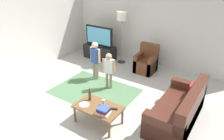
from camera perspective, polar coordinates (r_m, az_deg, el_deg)
name	(u,v)px	position (r m, az deg, el deg)	size (l,w,h in m)	color
ground	(99,102)	(5.47, -3.51, -8.44)	(7.80, 7.80, 0.00)	#B2ADA3
wall_back	(152,25)	(7.35, 10.62, 11.80)	(6.00, 0.12, 2.70)	silver
wall_left	(16,32)	(7.01, -24.18, 9.32)	(0.12, 6.00, 2.70)	silver
area_rug	(95,91)	(5.91, -4.61, -5.58)	(2.20, 1.60, 0.01)	#4C724C
tv_stand	(100,52)	(7.89, -3.27, 4.74)	(1.20, 0.44, 0.50)	black
tv	(99,36)	(7.68, -3.48, 8.90)	(1.10, 0.28, 0.71)	black
couch	(180,111)	(4.89, 17.67, -10.36)	(0.80, 1.80, 0.86)	#472319
armchair	(146,63)	(6.95, 9.14, 1.91)	(0.60, 0.60, 0.90)	brown
floor_lamp	(122,19)	(7.18, 2.76, 13.48)	(0.36, 0.36, 1.78)	#262626
child_near_tv	(95,57)	(6.28, -4.48, 3.43)	(0.38, 0.19, 1.15)	gray
child_center	(109,68)	(5.76, -0.85, 0.61)	(0.33, 0.19, 1.03)	gray
coffee_table	(98,108)	(4.61, -3.70, -10.14)	(1.00, 0.60, 0.42)	brown
book_stack	(103,111)	(4.36, -2.31, -10.75)	(0.29, 0.25, 0.13)	white
bottle	(90,95)	(4.74, -5.95, -6.63)	(0.06, 0.06, 0.30)	#4C3319
tv_remote	(113,109)	(4.49, 0.38, -10.26)	(0.17, 0.05, 0.02)	black
soda_can	(103,102)	(4.61, -2.33, -8.53)	(0.07, 0.07, 0.12)	silver
plate	(84,105)	(4.65, -7.40, -9.12)	(0.22, 0.22, 0.02)	white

